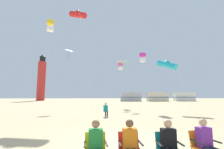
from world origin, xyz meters
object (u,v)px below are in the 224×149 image
(spectator_yellow_chair, at_px, (96,144))
(rv_van_cream, at_px, (157,97))
(kite_flyer_standing, at_px, (106,109))
(kite_tube_scarlet, at_px, (78,14))
(kite_box_rainbow, at_px, (120,66))
(kite_diamond_lime, at_px, (126,63))
(rv_van_white, at_px, (184,97))
(camp_chair_teal, at_px, (168,146))
(kite_tube_cyan, at_px, (167,64))
(spectator_orange_chair, at_px, (207,141))
(rv_van_silver, at_px, (131,97))
(camp_chair_red, at_px, (129,146))
(kite_box_gold, at_px, (50,26))
(kite_box_magenta, at_px, (143,58))
(lighthouse_distant, at_px, (41,79))
(spectator_teal_chair, at_px, (170,143))
(camp_chair_orange, at_px, (203,144))
(camp_chair_yellow, at_px, (95,147))
(kite_diamond_orange, at_px, (119,63))
(spectator_red_chair, at_px, (130,143))
(kite_diamond_blue, at_px, (69,53))

(spectator_yellow_chair, bearing_deg, rv_van_cream, 64.16)
(kite_flyer_standing, xyz_separation_m, kite_tube_scarlet, (-3.33, 4.72, 10.94))
(kite_box_rainbow, distance_m, kite_diamond_lime, 4.40)
(kite_tube_scarlet, relative_size, rv_van_white, 1.89)
(camp_chair_teal, bearing_deg, kite_tube_cyan, 68.61)
(kite_diamond_lime, bearing_deg, spectator_orange_chair, -92.69)
(rv_van_silver, height_order, rv_van_cream, same)
(camp_chair_red, distance_m, kite_box_gold, 16.03)
(kite_box_magenta, bearing_deg, lighthouse_distant, 124.35)
(kite_flyer_standing, bearing_deg, spectator_teal_chair, 110.24)
(camp_chair_orange, bearing_deg, camp_chair_yellow, 172.13)
(kite_box_magenta, bearing_deg, rv_van_silver, 82.64)
(camp_chair_yellow, relative_size, spectator_yellow_chair, 0.71)
(spectator_teal_chair, height_order, camp_chair_orange, spectator_teal_chair)
(spectator_yellow_chair, bearing_deg, kite_flyer_standing, 82.21)
(kite_box_magenta, bearing_deg, kite_diamond_orange, 118.07)
(spectator_yellow_chair, relative_size, kite_tube_cyan, 0.19)
(spectator_yellow_chair, height_order, kite_diamond_orange, kite_diamond_orange)
(spectator_yellow_chair, bearing_deg, kite_box_gold, 108.21)
(spectator_red_chair, relative_size, camp_chair_orange, 1.41)
(kite_diamond_blue, distance_m, kite_diamond_lime, 8.30)
(camp_chair_orange, distance_m, kite_diamond_orange, 21.70)
(kite_diamond_orange, xyz_separation_m, kite_diamond_lime, (0.66, -2.39, -0.45))
(camp_chair_yellow, bearing_deg, kite_flyer_standing, 82.10)
(kite_box_magenta, relative_size, kite_diamond_blue, 0.87)
(kite_box_rainbow, bearing_deg, camp_chair_yellow, -98.50)
(camp_chair_yellow, bearing_deg, rv_van_cream, 64.09)
(spectator_red_chair, bearing_deg, kite_diamond_lime, 80.21)
(camp_chair_orange, xyz_separation_m, kite_diamond_lime, (0.89, 18.36, 5.90))
(spectator_red_chair, bearing_deg, kite_flyer_standing, 90.55)
(camp_chair_orange, relative_size, rv_van_silver, 0.13)
(spectator_orange_chair, distance_m, kite_tube_scarlet, 19.14)
(camp_chair_teal, height_order, spectator_orange_chair, spectator_orange_chair)
(camp_chair_orange, bearing_deg, kite_tube_cyan, 61.53)
(kite_box_magenta, distance_m, rv_van_silver, 31.57)
(camp_chair_yellow, relative_size, kite_flyer_standing, 0.71)
(kite_diamond_lime, bearing_deg, kite_flyer_standing, -110.01)
(camp_chair_red, relative_size, kite_box_gold, 0.09)
(spectator_orange_chair, bearing_deg, kite_flyer_standing, 94.18)
(rv_van_silver, bearing_deg, camp_chair_yellow, -101.57)
(kite_box_rainbow, bearing_deg, kite_box_gold, -129.16)
(kite_diamond_lime, height_order, lighthouse_distant, lighthouse_distant)
(spectator_teal_chair, height_order, kite_box_rainbow, kite_box_rainbow)
(kite_diamond_lime, bearing_deg, kite_diamond_blue, 178.59)
(camp_chair_yellow, relative_size, kite_box_gold, 0.09)
(kite_diamond_orange, height_order, kite_box_gold, kite_box_gold)
(kite_box_magenta, relative_size, rv_van_cream, 1.10)
(kite_diamond_blue, xyz_separation_m, lighthouse_distant, (-16.87, 36.84, -0.01))
(camp_chair_red, distance_m, kite_tube_scarlet, 18.64)
(camp_chair_yellow, xyz_separation_m, spectator_orange_chair, (2.79, -0.11, 0.11))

